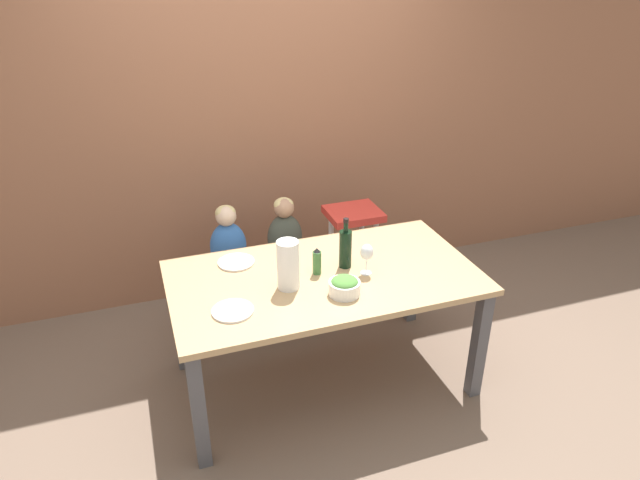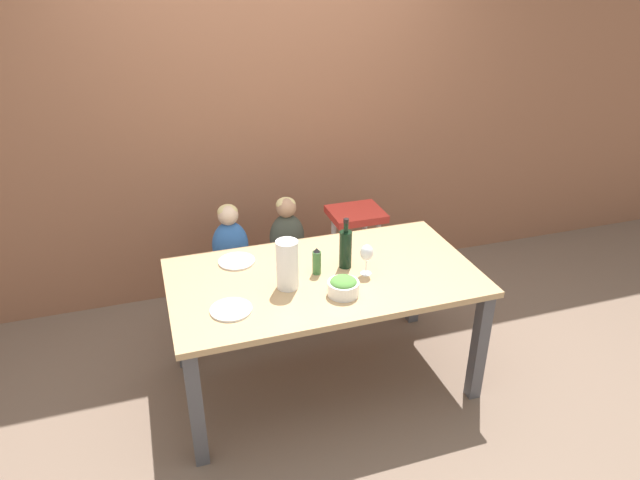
{
  "view_description": "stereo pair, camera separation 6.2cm",
  "coord_description": "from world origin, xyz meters",
  "px_view_note": "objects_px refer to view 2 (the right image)",
  "views": [
    {
      "loc": [
        -0.91,
        -2.53,
        2.32
      ],
      "look_at": [
        0.0,
        0.07,
        0.91
      ],
      "focal_mm": 32.0,
      "sensor_mm": 36.0,
      "label": 1
    },
    {
      "loc": [
        -0.85,
        -2.55,
        2.32
      ],
      "look_at": [
        0.0,
        0.07,
        0.91
      ],
      "focal_mm": 32.0,
      "sensor_mm": 36.0,
      "label": 2
    }
  ],
  "objects_px": {
    "chair_far_left": "(233,277)",
    "chair_far_center": "(288,268)",
    "salad_bowl_large": "(343,286)",
    "dinner_plate_front_left": "(231,310)",
    "dinner_plate_back_left": "(237,261)",
    "chair_right_highchair": "(355,233)",
    "person_child_center": "(287,230)",
    "person_child_left": "(230,238)",
    "wine_glass_near": "(367,253)",
    "wine_bottle": "(346,248)",
    "paper_towel_roll": "(287,265)"
  },
  "relations": [
    {
      "from": "chair_far_left",
      "to": "chair_far_center",
      "type": "relative_size",
      "value": 1.0
    },
    {
      "from": "salad_bowl_large",
      "to": "dinner_plate_front_left",
      "type": "xyz_separation_m",
      "value": [
        -0.58,
        0.03,
        -0.04
      ]
    },
    {
      "from": "chair_far_center",
      "to": "dinner_plate_back_left",
      "type": "height_order",
      "value": "dinner_plate_back_left"
    },
    {
      "from": "chair_right_highchair",
      "to": "person_child_center",
      "type": "distance_m",
      "value": 0.5
    },
    {
      "from": "chair_far_left",
      "to": "dinner_plate_back_left",
      "type": "distance_m",
      "value": 0.56
    },
    {
      "from": "chair_far_center",
      "to": "person_child_left",
      "type": "distance_m",
      "value": 0.47
    },
    {
      "from": "chair_far_left",
      "to": "wine_glass_near",
      "type": "height_order",
      "value": "wine_glass_near"
    },
    {
      "from": "chair_far_center",
      "to": "person_child_left",
      "type": "height_order",
      "value": "person_child_left"
    },
    {
      "from": "chair_far_left",
      "to": "wine_bottle",
      "type": "bearing_deg",
      "value": -50.97
    },
    {
      "from": "wine_bottle",
      "to": "salad_bowl_large",
      "type": "distance_m",
      "value": 0.3
    },
    {
      "from": "chair_far_center",
      "to": "person_child_center",
      "type": "distance_m",
      "value": 0.28
    },
    {
      "from": "wine_bottle",
      "to": "paper_towel_roll",
      "type": "xyz_separation_m",
      "value": [
        -0.36,
        -0.11,
        0.02
      ]
    },
    {
      "from": "wine_glass_near",
      "to": "dinner_plate_front_left",
      "type": "relative_size",
      "value": 0.86
    },
    {
      "from": "wine_glass_near",
      "to": "chair_right_highchair",
      "type": "bearing_deg",
      "value": 72.59
    },
    {
      "from": "person_child_left",
      "to": "salad_bowl_large",
      "type": "distance_m",
      "value": 1.04
    },
    {
      "from": "person_child_center",
      "to": "wine_bottle",
      "type": "height_order",
      "value": "wine_bottle"
    },
    {
      "from": "person_child_center",
      "to": "wine_glass_near",
      "type": "relative_size",
      "value": 2.47
    },
    {
      "from": "chair_right_highchair",
      "to": "wine_glass_near",
      "type": "xyz_separation_m",
      "value": [
        -0.24,
        -0.78,
        0.28
      ]
    },
    {
      "from": "chair_right_highchair",
      "to": "chair_far_left",
      "type": "bearing_deg",
      "value": 180.0
    },
    {
      "from": "person_child_center",
      "to": "wine_bottle",
      "type": "xyz_separation_m",
      "value": [
        0.16,
        -0.67,
        0.18
      ]
    },
    {
      "from": "person_child_center",
      "to": "chair_right_highchair",
      "type": "bearing_deg",
      "value": -0.08
    },
    {
      "from": "person_child_left",
      "to": "dinner_plate_back_left",
      "type": "bearing_deg",
      "value": -94.16
    },
    {
      "from": "person_child_left",
      "to": "person_child_center",
      "type": "relative_size",
      "value": 1.0
    },
    {
      "from": "paper_towel_roll",
      "to": "dinner_plate_front_left",
      "type": "xyz_separation_m",
      "value": [
        -0.33,
        -0.13,
        -0.13
      ]
    },
    {
      "from": "person_child_left",
      "to": "wine_glass_near",
      "type": "height_order",
      "value": "wine_glass_near"
    },
    {
      "from": "chair_far_left",
      "to": "chair_far_center",
      "type": "bearing_deg",
      "value": 0.0
    },
    {
      "from": "chair_right_highchair",
      "to": "person_child_left",
      "type": "bearing_deg",
      "value": 179.96
    },
    {
      "from": "person_child_left",
      "to": "chair_far_center",
      "type": "bearing_deg",
      "value": -0.1
    },
    {
      "from": "person_child_left",
      "to": "wine_bottle",
      "type": "relative_size",
      "value": 1.49
    },
    {
      "from": "paper_towel_roll",
      "to": "dinner_plate_back_left",
      "type": "bearing_deg",
      "value": 121.09
    },
    {
      "from": "chair_far_center",
      "to": "paper_towel_roll",
      "type": "relative_size",
      "value": 1.71
    },
    {
      "from": "chair_far_left",
      "to": "salad_bowl_large",
      "type": "xyz_separation_m",
      "value": [
        0.43,
        -0.93,
        0.39
      ]
    },
    {
      "from": "person_child_left",
      "to": "wine_glass_near",
      "type": "xyz_separation_m",
      "value": [
        0.62,
        -0.78,
        0.19
      ]
    },
    {
      "from": "paper_towel_roll",
      "to": "dinner_plate_back_left",
      "type": "xyz_separation_m",
      "value": [
        -0.21,
        0.35,
        -0.13
      ]
    },
    {
      "from": "wine_glass_near",
      "to": "dinner_plate_back_left",
      "type": "xyz_separation_m",
      "value": [
        -0.65,
        0.35,
        -0.12
      ]
    },
    {
      "from": "wine_bottle",
      "to": "salad_bowl_large",
      "type": "relative_size",
      "value": 1.81
    },
    {
      "from": "chair_far_left",
      "to": "salad_bowl_large",
      "type": "relative_size",
      "value": 2.82
    },
    {
      "from": "paper_towel_roll",
      "to": "dinner_plate_front_left",
      "type": "relative_size",
      "value": 1.3
    },
    {
      "from": "chair_far_left",
      "to": "person_child_center",
      "type": "height_order",
      "value": "person_child_center"
    },
    {
      "from": "person_child_center",
      "to": "person_child_left",
      "type": "bearing_deg",
      "value": 180.0
    },
    {
      "from": "paper_towel_roll",
      "to": "wine_glass_near",
      "type": "relative_size",
      "value": 1.52
    },
    {
      "from": "person_child_left",
      "to": "dinner_plate_back_left",
      "type": "height_order",
      "value": "person_child_left"
    },
    {
      "from": "person_child_left",
      "to": "person_child_center",
      "type": "height_order",
      "value": "same"
    },
    {
      "from": "dinner_plate_back_left",
      "to": "wine_bottle",
      "type": "bearing_deg",
      "value": -22.45
    },
    {
      "from": "chair_far_center",
      "to": "dinner_plate_front_left",
      "type": "distance_m",
      "value": 1.1
    },
    {
      "from": "chair_far_left",
      "to": "dinner_plate_front_left",
      "type": "bearing_deg",
      "value": -99.25
    },
    {
      "from": "paper_towel_roll",
      "to": "person_child_center",
      "type": "bearing_deg",
      "value": 75.59
    },
    {
      "from": "salad_bowl_large",
      "to": "person_child_left",
      "type": "bearing_deg",
      "value": 114.7
    },
    {
      "from": "wine_glass_near",
      "to": "salad_bowl_large",
      "type": "bearing_deg",
      "value": -140.27
    },
    {
      "from": "chair_far_center",
      "to": "person_child_center",
      "type": "height_order",
      "value": "person_child_center"
    }
  ]
}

